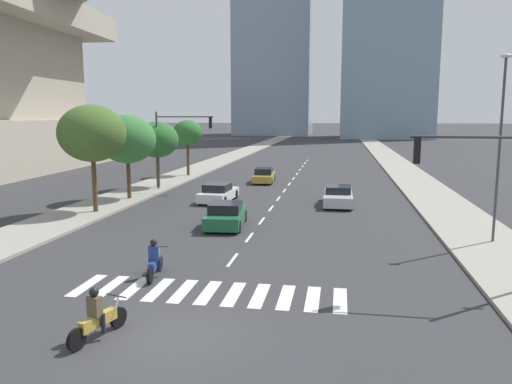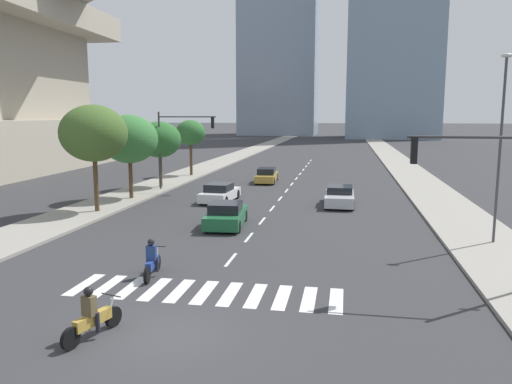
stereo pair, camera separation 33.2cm
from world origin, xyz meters
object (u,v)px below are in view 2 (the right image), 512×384
sedan_gold_2 (267,176)px  motorcycle_lead (92,318)px  street_lamp_east (501,137)px  street_tree_nearest (94,133)px  sedan_green_0 (226,215)px  street_tree_second (129,139)px  sedan_white_3 (220,193)px  street_tree_fourth (191,133)px  traffic_signal_near (479,179)px  sedan_silver_1 (340,197)px  traffic_signal_far (180,136)px  motorcycle_trailing (152,262)px  street_tree_third (160,140)px

sedan_gold_2 → motorcycle_lead: bearing=177.7°
street_lamp_east → street_tree_nearest: (-22.16, 3.87, -0.12)m
motorcycle_lead → sedan_green_0: bearing=14.9°
sedan_gold_2 → street_tree_nearest: size_ratio=0.73×
sedan_gold_2 → street_tree_second: size_ratio=0.81×
sedan_white_3 → street_tree_second: 7.51m
sedan_white_3 → motorcycle_lead: bearing=-171.2°
street_tree_fourth → street_tree_second: bearing=-90.0°
traffic_signal_near → street_lamp_east: bearing=-110.1°
sedan_gold_2 → street_tree_nearest: 18.81m
sedan_silver_1 → street_tree_second: street_tree_second is taller
traffic_signal_near → street_lamp_east: (2.60, 7.11, 1.12)m
sedan_silver_1 → sedan_white_3: size_ratio=1.03×
motorcycle_lead → traffic_signal_far: (-6.39, 26.30, 3.83)m
sedan_white_3 → traffic_signal_far: 7.21m
motorcycle_trailing → sedan_white_3: 16.79m
traffic_signal_far → sedan_green_0: bearing=-61.0°
street_lamp_east → street_tree_third: 26.68m
sedan_silver_1 → street_tree_second: size_ratio=0.77×
street_lamp_east → street_tree_second: size_ratio=1.45×
motorcycle_lead → traffic_signal_near: traffic_signal_near is taller
motorcycle_trailing → traffic_signal_far: size_ratio=0.36×
street_tree_nearest → street_tree_second: size_ratio=1.10×
street_tree_second → street_tree_fourth: street_tree_second is taller
motorcycle_trailing → sedan_gold_2: size_ratio=0.46×
sedan_white_3 → street_lamp_east: size_ratio=0.52×
sedan_silver_1 → street_lamp_east: bearing=37.6°
sedan_white_3 → street_tree_second: (-6.47, -0.49, 3.78)m
street_tree_second → street_tree_fourth: size_ratio=1.09×
motorcycle_lead → street_lamp_east: size_ratio=0.25×
street_tree_nearest → sedan_green_0: bearing=-14.1°
street_tree_nearest → street_tree_second: 5.11m
motorcycle_trailing → street_tree_second: 18.52m
sedan_gold_2 → street_tree_third: 10.36m
traffic_signal_far → street_lamp_east: (20.05, -13.74, 0.68)m
street_tree_second → street_tree_third: 5.89m
sedan_silver_1 → street_tree_fourth: street_tree_fourth is taller
traffic_signal_near → street_tree_third: (-19.56, 21.94, 0.11)m
motorcycle_trailing → street_lamp_east: size_ratio=0.26×
street_tree_nearest → street_tree_third: bearing=90.0°
motorcycle_trailing → sedan_silver_1: 17.96m
sedan_white_3 → street_tree_nearest: street_tree_nearest is taller
motorcycle_trailing → sedan_green_0: bearing=-12.3°
sedan_silver_1 → traffic_signal_far: bearing=-109.1°
motorcycle_lead → street_tree_third: street_tree_third is taller
sedan_silver_1 → traffic_signal_far: (-12.75, 4.36, 3.80)m
street_lamp_east → sedan_white_3: bearing=149.0°
sedan_green_0 → street_tree_fourth: size_ratio=0.82×
sedan_green_0 → sedan_gold_2: (-0.70, 18.60, -0.02)m
sedan_green_0 → traffic_signal_far: (-6.70, 12.08, 3.78)m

